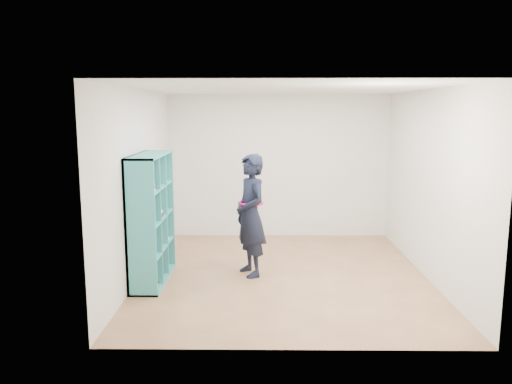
{
  "coord_description": "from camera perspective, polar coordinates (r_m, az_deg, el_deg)",
  "views": [
    {
      "loc": [
        -0.31,
        -6.81,
        2.32
      ],
      "look_at": [
        -0.39,
        0.3,
        1.15
      ],
      "focal_mm": 35.0,
      "sensor_mm": 36.0,
      "label": 1
    }
  ],
  "objects": [
    {
      "name": "floor",
      "position": [
        7.2,
        3.12,
        -9.42
      ],
      "size": [
        4.5,
        4.5,
        0.0
      ],
      "primitive_type": "plane",
      "color": "#895E3E",
      "rests_on": "ground"
    },
    {
      "name": "bookshelf",
      "position": [
        6.91,
        -12.09,
        -3.02
      ],
      "size": [
        0.38,
        1.31,
        1.74
      ],
      "color": "teal",
      "rests_on": "floor"
    },
    {
      "name": "ceiling",
      "position": [
        6.83,
        3.32,
        11.71
      ],
      "size": [
        4.5,
        4.5,
        0.0
      ],
      "primitive_type": "plane",
      "color": "white",
      "rests_on": "wall_back"
    },
    {
      "name": "wall_back",
      "position": [
        9.13,
        2.59,
        2.96
      ],
      "size": [
        4.0,
        0.02,
        2.6
      ],
      "primitive_type": "cube",
      "color": "silver",
      "rests_on": "floor"
    },
    {
      "name": "wall_left",
      "position": [
        7.09,
        -13.15,
        0.86
      ],
      "size": [
        0.02,
        4.5,
        2.6
      ],
      "primitive_type": "cube",
      "color": "silver",
      "rests_on": "floor"
    },
    {
      "name": "person",
      "position": [
        6.99,
        -0.62,
        -2.67
      ],
      "size": [
        0.64,
        0.74,
        1.72
      ],
      "rotation": [
        0.0,
        0.0,
        -1.14
      ],
      "color": "black",
      "rests_on": "floor"
    },
    {
      "name": "wall_front",
      "position": [
        4.69,
        4.45,
        -3.23
      ],
      "size": [
        4.0,
        0.02,
        2.6
      ],
      "primitive_type": "cube",
      "color": "silver",
      "rests_on": "floor"
    },
    {
      "name": "wall_right",
      "position": [
        7.27,
        19.18,
        0.79
      ],
      "size": [
        0.02,
        4.5,
        2.6
      ],
      "primitive_type": "cube",
      "color": "silver",
      "rests_on": "floor"
    },
    {
      "name": "smartphone",
      "position": [
        6.98,
        -1.93,
        -1.75
      ],
      "size": [
        0.06,
        0.08,
        0.13
      ],
      "rotation": [
        0.34,
        0.0,
        0.65
      ],
      "color": "silver",
      "rests_on": "person"
    }
  ]
}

